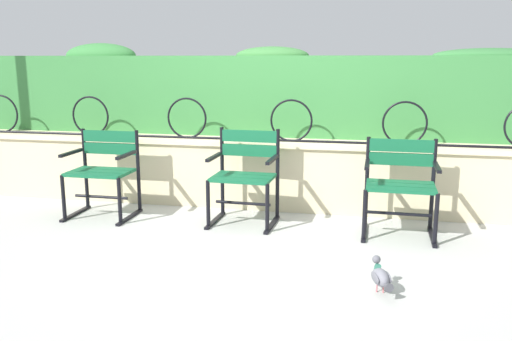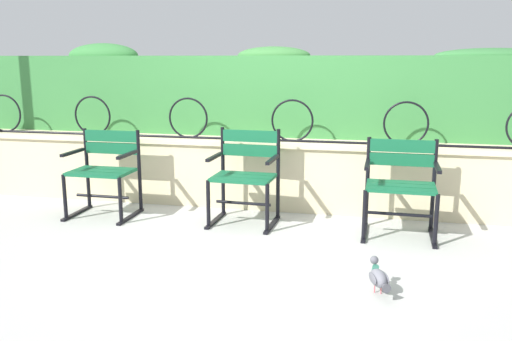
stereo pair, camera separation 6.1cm
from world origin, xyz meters
The scene contains 8 objects.
ground_plane centered at (0.00, 0.00, 0.00)m, with size 60.00×60.00×0.00m, color #ADADA8.
stone_wall centered at (0.00, 0.91, 0.35)m, with size 7.57×0.41×0.70m.
iron_arch_fence centered at (-0.28, 0.83, 0.88)m, with size 7.03×0.02×0.42m.
hedge_row centered at (-0.02, 1.31, 1.15)m, with size 7.42×0.46×0.98m.
park_chair_left centered at (-1.55, 0.30, 0.46)m, with size 0.61×0.52×0.82m.
park_chair_centre centered at (-0.16, 0.36, 0.46)m, with size 0.61×0.54×0.87m.
park_chair_right centered at (1.23, 0.30, 0.46)m, with size 0.62×0.53×0.82m.
pigeon_near_chairs centered at (1.06, -0.99, 0.11)m, with size 0.16×0.28×0.22m.
Camera 1 is at (0.94, -4.37, 1.51)m, focal length 37.63 mm.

